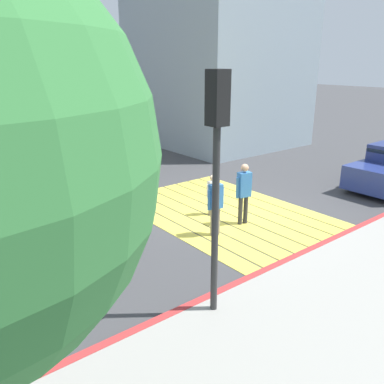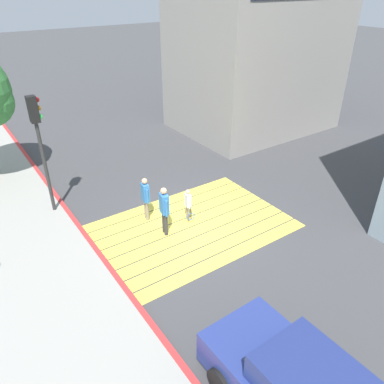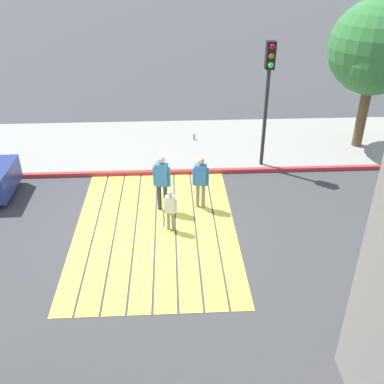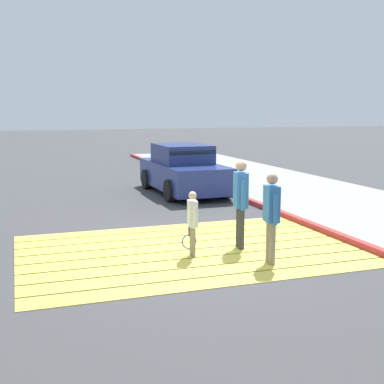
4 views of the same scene
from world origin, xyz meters
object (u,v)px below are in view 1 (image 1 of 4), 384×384
(traffic_light_corner, at_px, (216,149))
(pedestrian_child_with_racket, at_px, (212,193))
(pedestrian_adult_lead, at_px, (216,201))
(pedestrian_adult_trailing, at_px, (244,190))

(traffic_light_corner, height_order, pedestrian_child_with_racket, traffic_light_corner)
(traffic_light_corner, bearing_deg, pedestrian_adult_lead, -42.35)
(pedestrian_adult_lead, relative_size, pedestrian_adult_trailing, 0.93)
(traffic_light_corner, bearing_deg, pedestrian_adult_trailing, -52.57)
(traffic_light_corner, distance_m, pedestrian_adult_trailing, 4.74)
(pedestrian_adult_lead, xyz_separation_m, pedestrian_child_with_racket, (1.14, -0.89, -0.26))
(traffic_light_corner, xyz_separation_m, pedestrian_adult_trailing, (2.60, -3.40, -2.03))
(pedestrian_adult_trailing, bearing_deg, traffic_light_corner, 127.43)
(traffic_light_corner, xyz_separation_m, pedestrian_child_with_racket, (3.66, -3.19, -2.36))
(pedestrian_adult_trailing, relative_size, pedestrian_child_with_racket, 1.42)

